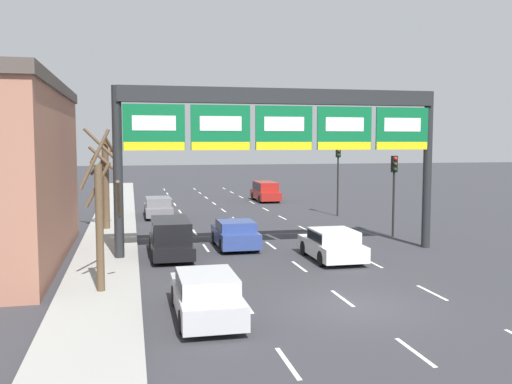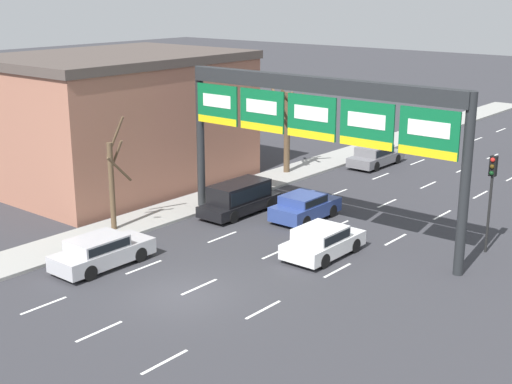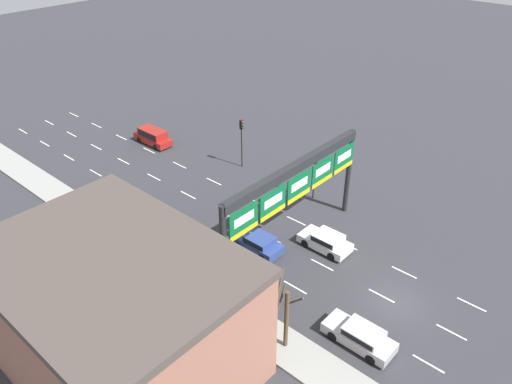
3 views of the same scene
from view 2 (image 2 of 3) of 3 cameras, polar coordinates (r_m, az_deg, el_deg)
The scene contains 13 objects.
ground_plane at distance 28.20m, azimuth -5.98°, elevation -8.20°, with size 220.00×220.00×0.00m, color #333338.
sidewalk_left at distance 33.98m, azimuth -15.52°, elevation -4.30°, with size 2.80×110.00×0.15m.
lane_dashes at distance 38.20m, azimuth 8.59°, elevation -1.74°, with size 6.72×67.00×0.01m.
sign_gantry at distance 32.90m, azimuth 4.74°, elevation 6.58°, with size 15.22×0.70×7.66m.
building_near at distance 44.07m, azimuth -11.04°, elevation 5.77°, with size 10.77×14.69×7.83m.
car_blue at distance 36.75m, azimuth 3.91°, elevation -1.11°, with size 1.91×3.98×1.38m.
car_white at distance 31.82m, azimuth 5.32°, elevation -3.88°, with size 1.97×4.10×1.38m.
car_silver at distance 31.19m, azimuth -12.29°, elevation -4.60°, with size 1.83×4.50×1.38m.
suv_black at distance 37.60m, azimuth -1.33°, elevation -0.35°, with size 1.83×4.89×1.70m.
car_grey at distance 48.54m, azimuth 9.52°, elevation 2.93°, with size 1.84×4.69×1.39m.
traffic_light_mid_block at distance 33.09m, azimuth 18.32°, elevation 0.60°, with size 0.30×0.35×4.47m.
tree_bare_closest at distance 34.98m, azimuth -11.39°, elevation 1.01°, with size 1.41×1.40×5.54m.
tree_bare_second at distance 45.26m, azimuth 2.43°, elevation 5.44°, with size 1.94×2.16×5.88m.
Camera 2 is at (18.57, -17.85, 11.49)m, focal length 50.00 mm.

